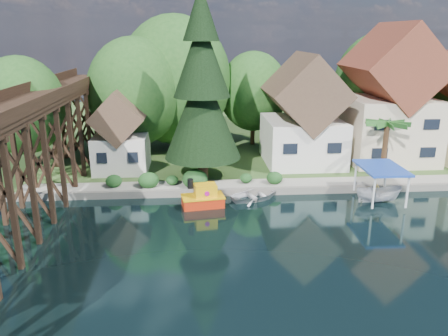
{
  "coord_description": "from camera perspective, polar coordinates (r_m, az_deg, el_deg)",
  "views": [
    {
      "loc": [
        -4.01,
        -26.79,
        13.18
      ],
      "look_at": [
        -1.7,
        6.0,
        3.08
      ],
      "focal_mm": 35.0,
      "sensor_mm": 36.0,
      "label": 1
    }
  ],
  "objects": [
    {
      "name": "ground",
      "position": [
        30.12,
        4.08,
        -8.92
      ],
      "size": [
        140.0,
        140.0,
        0.0
      ],
      "primitive_type": "plane",
      "color": "black",
      "rests_on": "ground"
    },
    {
      "name": "bank",
      "position": [
        62.28,
        -0.25,
        5.1
      ],
      "size": [
        140.0,
        52.0,
        0.5
      ],
      "primitive_type": "cube",
      "color": "#2E5020",
      "rests_on": "ground"
    },
    {
      "name": "seawall",
      "position": [
        37.95,
        8.42,
        -2.94
      ],
      "size": [
        60.0,
        0.4,
        0.62
      ],
      "primitive_type": "cube",
      "color": "slate",
      "rests_on": "ground"
    },
    {
      "name": "promenade",
      "position": [
        39.53,
        10.87,
        -1.91
      ],
      "size": [
        50.0,
        2.6,
        0.06
      ],
      "primitive_type": "cube",
      "color": "gray",
      "rests_on": "bank"
    },
    {
      "name": "trestle_bridge",
      "position": [
        35.02,
        -23.96,
        2.66
      ],
      "size": [
        4.12,
        44.18,
        9.3
      ],
      "color": "black",
      "rests_on": "ground"
    },
    {
      "name": "house_left",
      "position": [
        44.91,
        10.3,
        6.49
      ],
      "size": [
        7.64,
        8.64,
        11.02
      ],
      "color": "white",
      "rests_on": "bank"
    },
    {
      "name": "house_center",
      "position": [
        48.16,
        20.78,
        7.91
      ],
      "size": [
        8.65,
        9.18,
        13.89
      ],
      "color": "beige",
      "rests_on": "bank"
    },
    {
      "name": "shed",
      "position": [
        42.91,
        -13.33,
        4.02
      ],
      "size": [
        5.09,
        5.4,
        7.85
      ],
      "color": "white",
      "rests_on": "bank"
    },
    {
      "name": "bg_trees",
      "position": [
        48.66,
        1.94,
        10.11
      ],
      "size": [
        49.9,
        13.3,
        10.57
      ],
      "color": "#382314",
      "rests_on": "bank"
    },
    {
      "name": "shrubs",
      "position": [
        37.98,
        -4.71,
        -1.32
      ],
      "size": [
        15.76,
        2.47,
        1.7
      ],
      "color": "#174018",
      "rests_on": "bank"
    },
    {
      "name": "conifer",
      "position": [
        38.3,
        -2.9,
        10.15
      ],
      "size": [
        6.81,
        6.81,
        16.78
      ],
      "color": "#382314",
      "rests_on": "bank"
    },
    {
      "name": "palm_tree",
      "position": [
        42.25,
        20.55,
        5.25
      ],
      "size": [
        4.96,
        4.96,
        5.5
      ],
      "color": "#382314",
      "rests_on": "bank"
    },
    {
      "name": "tugboat",
      "position": [
        34.83,
        -2.71,
        -3.9
      ],
      "size": [
        3.58,
        2.32,
        2.42
      ],
      "color": "red",
      "rests_on": "ground"
    },
    {
      "name": "boat_white_a",
      "position": [
        36.47,
        4.09,
        -3.43
      ],
      "size": [
        4.94,
        4.23,
        0.87
      ],
      "primitive_type": "imported",
      "rotation": [
        0.0,
        0.0,
        1.92
      ],
      "color": "silver",
      "rests_on": "ground"
    },
    {
      "name": "boat_canopy",
      "position": [
        37.64,
        19.65,
        -2.37
      ],
      "size": [
        3.81,
        4.74,
        3.02
      ],
      "color": "silver",
      "rests_on": "ground"
    },
    {
      "name": "boat_yellow",
      "position": [
        39.05,
        19.53,
        -2.72
      ],
      "size": [
        2.56,
        2.29,
        1.23
      ],
      "primitive_type": "imported",
      "rotation": [
        0.0,
        0.0,
        1.7
      ],
      "color": "yellow",
      "rests_on": "ground"
    }
  ]
}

